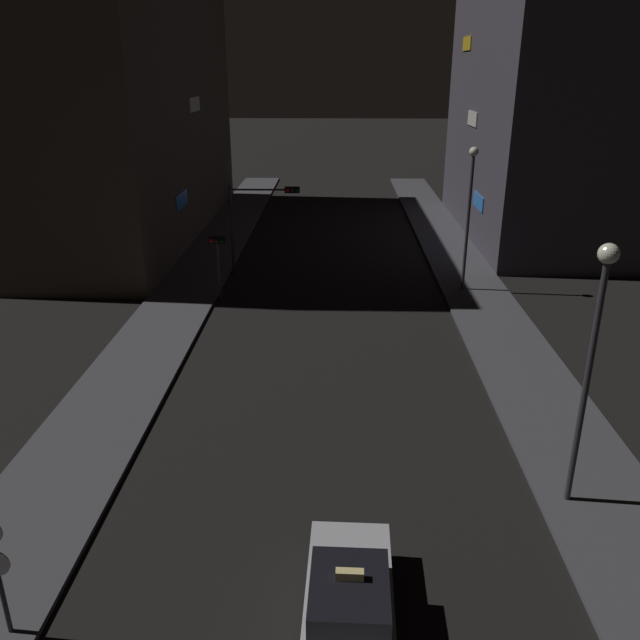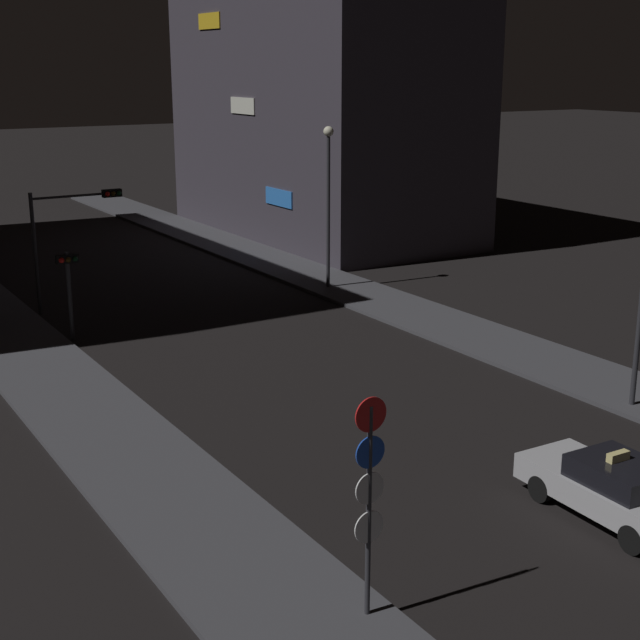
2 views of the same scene
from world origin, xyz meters
name	(u,v)px [view 1 (image 1 of 2)]	position (x,y,z in m)	size (l,w,h in m)	color
sidewalk_left	(191,284)	(-7.44, 32.47, 0.07)	(3.43, 68.95, 0.14)	#424247
sidewalk_right	(472,287)	(7.44, 32.47, 0.07)	(3.43, 68.95, 0.14)	#424247
building_facade_left	(125,92)	(-13.62, 44.30, 9.29)	(9.00, 28.01, 18.58)	#473D33
building_facade_right	(551,108)	(14.16, 44.53, 8.32)	(10.10, 20.05, 16.64)	#3D3842
taxi	(349,603)	(0.61, 10.25, 0.74)	(1.92, 4.50, 1.62)	#B7B7BC
traffic_light_overhead	(258,210)	(-4.00, 34.64, 3.61)	(3.82, 0.41, 4.96)	#2D2D33
traffic_light_left_kerb	(218,253)	(-5.47, 30.23, 2.41)	(0.80, 0.42, 3.33)	#2D2D33
street_lamp_near_block	(594,337)	(6.49, 14.58, 4.83)	(0.49, 0.49, 7.00)	#2D2D33
street_lamp_far_block	(470,200)	(6.80, 31.93, 4.74)	(0.45, 0.45, 7.15)	#2D2D33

